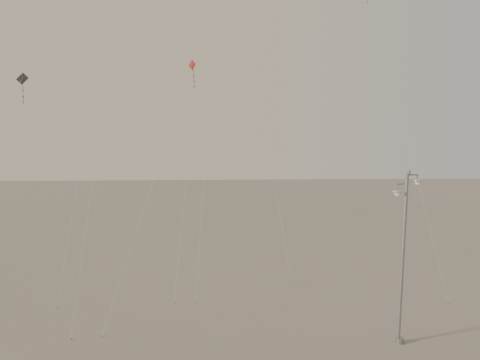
{
  "coord_description": "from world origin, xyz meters",
  "views": [
    {
      "loc": [
        -1.11,
        -26.91,
        11.57
      ],
      "look_at": [
        0.43,
        5.0,
        8.1
      ],
      "focal_mm": 40.0,
      "sensor_mm": 36.0,
      "label": 1
    }
  ],
  "objects": [
    {
      "name": "ground",
      "position": [
        0.0,
        0.0,
        0.0
      ],
      "size": [
        160.0,
        160.0,
        0.0
      ],
      "primitive_type": "plane",
      "color": "gray",
      "rests_on": "ground"
    },
    {
      "name": "street_lamp",
      "position": [
        8.62,
        -0.35,
        4.87
      ],
      "size": [
        1.6,
        0.68,
        9.14
      ],
      "color": "#919499",
      "rests_on": "ground"
    },
    {
      "name": "kite_3",
      "position": [
        -3.57,
        3.65,
        11.05
      ],
      "size": [
        5.11,
        3.56,
        15.13
      ],
      "rotation": [
        0.0,
        0.0,
        -0.6
      ],
      "color": "maroon",
      "rests_on": "ground"
    },
    {
      "name": "kite_4",
      "position": [
        11.12,
        10.41,
        15.51
      ],
      "size": [
        3.93,
        7.07,
        21.66
      ],
      "rotation": [
        0.0,
        0.0,
        1.86
      ],
      "color": "#2D2925",
      "rests_on": "ground"
    }
  ]
}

